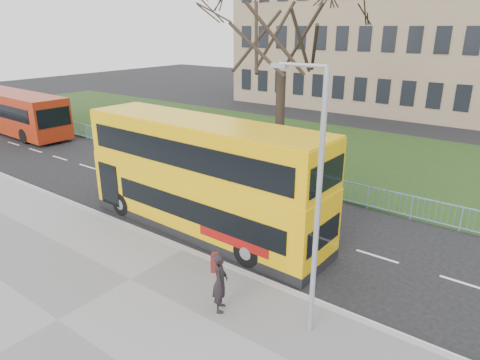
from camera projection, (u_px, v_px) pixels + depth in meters
name	position (u px, v px, depth m)	size (l,w,h in m)	color
ground	(211.00, 236.00, 17.40)	(120.00, 120.00, 0.00)	black
pavement	(58.00, 321.00, 12.30)	(80.00, 10.50, 0.12)	slate
kerb	(184.00, 250.00, 16.21)	(80.00, 0.20, 0.14)	#939396
grass_verge	(352.00, 155.00, 28.15)	(80.00, 15.40, 0.08)	#1D3513
guard_railing	(293.00, 180.00, 22.18)	(40.00, 0.12, 1.10)	#7DA7DE
bare_tree	(282.00, 52.00, 24.36)	(9.21, 9.21, 13.16)	black
civic_building	(392.00, 37.00, 44.20)	(30.00, 15.00, 14.00)	#7E6850
yellow_bus	(202.00, 174.00, 17.16)	(11.01, 2.88, 4.59)	#EEB30A
red_bus	(14.00, 111.00, 33.81)	(12.26, 3.17, 3.21)	#99250D
pedestrian	(220.00, 282.00, 12.43)	(0.68, 0.45, 1.86)	black
street_lamp	(315.00, 198.00, 10.61)	(1.52, 0.17, 7.15)	#989CA1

